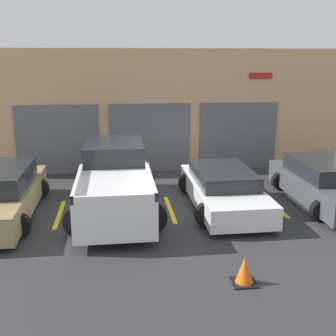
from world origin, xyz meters
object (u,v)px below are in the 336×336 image
at_px(sedan_white, 223,189).
at_px(van_right, 325,183).
at_px(pickup_truck, 115,181).
at_px(traffic_cone, 244,271).

distance_m(sedan_white, van_right, 3.11).
height_order(pickup_truck, van_right, pickup_truck).
height_order(sedan_white, van_right, van_right).
distance_m(pickup_truck, traffic_cone, 5.15).
bearing_deg(pickup_truck, traffic_cone, -61.54).
bearing_deg(sedan_white, van_right, 0.02).
height_order(sedan_white, traffic_cone, sedan_white).
bearing_deg(pickup_truck, sedan_white, -4.34).
relative_size(pickup_truck, sedan_white, 1.17).
xyz_separation_m(sedan_white, traffic_cone, (-0.67, -4.26, -0.30)).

